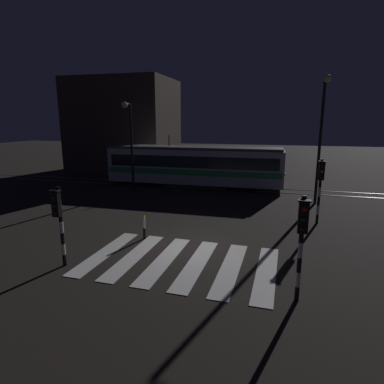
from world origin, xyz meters
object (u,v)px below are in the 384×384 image
(traffic_light_corner_near_left, at_px, (59,215))
(street_lamp_trackside_right, at_px, (322,126))
(street_lamp_trackside_left, at_px, (130,136))
(tram, at_px, (194,165))
(bollard_island_edge, at_px, (144,227))
(traffic_light_corner_far_right, at_px, (321,182))
(traffic_light_corner_near_right, at_px, (302,234))

(traffic_light_corner_near_left, xyz_separation_m, street_lamp_trackside_right, (10.03, 12.01, 2.95))
(traffic_light_corner_near_left, bearing_deg, street_lamp_trackside_left, 103.51)
(tram, xyz_separation_m, bollard_island_edge, (0.75, -12.11, -1.18))
(street_lamp_trackside_left, bearing_deg, bollard_island_edge, -61.73)
(street_lamp_trackside_right, height_order, street_lamp_trackside_left, street_lamp_trackside_right)
(street_lamp_trackside_right, relative_size, street_lamp_trackside_left, 1.20)
(tram, height_order, bollard_island_edge, tram)
(traffic_light_corner_near_left, distance_m, bollard_island_edge, 4.15)
(traffic_light_corner_near_left, height_order, street_lamp_trackside_left, street_lamp_trackside_left)
(traffic_light_corner_far_right, height_order, traffic_light_corner_near_left, traffic_light_corner_far_right)
(street_lamp_trackside_right, distance_m, bollard_island_edge, 12.65)
(street_lamp_trackside_right, xyz_separation_m, tram, (-8.99, 3.57, -3.19))
(traffic_light_corner_near_left, xyz_separation_m, tram, (1.04, 15.58, -0.24))
(traffic_light_corner_far_right, relative_size, street_lamp_trackside_right, 0.43)
(traffic_light_corner_near_right, distance_m, traffic_light_corner_near_left, 8.29)
(traffic_light_corner_near_left, height_order, street_lamp_trackside_right, street_lamp_trackside_right)
(traffic_light_corner_near_right, bearing_deg, street_lamp_trackside_right, 81.91)
(traffic_light_corner_far_right, relative_size, bollard_island_edge, 3.07)
(tram, bearing_deg, traffic_light_corner_near_left, -93.81)
(street_lamp_trackside_right, bearing_deg, traffic_light_corner_near_left, -129.87)
(street_lamp_trackside_right, relative_size, tram, 0.55)
(bollard_island_edge, bearing_deg, traffic_light_corner_near_right, -30.27)
(traffic_light_corner_near_left, bearing_deg, tram, 86.19)
(traffic_light_corner_far_right, relative_size, tram, 0.24)
(traffic_light_corner_far_right, bearing_deg, street_lamp_trackside_right, 85.45)
(traffic_light_corner_near_right, bearing_deg, traffic_light_corner_near_left, 177.79)
(traffic_light_corner_near_left, relative_size, tram, 0.21)
(traffic_light_corner_near_right, xyz_separation_m, traffic_light_corner_near_left, (-8.28, 0.32, -0.17))
(street_lamp_trackside_left, height_order, bollard_island_edge, street_lamp_trackside_left)
(traffic_light_corner_near_right, distance_m, tram, 17.48)
(street_lamp_trackside_left, bearing_deg, traffic_light_corner_near_left, -76.49)
(traffic_light_corner_near_left, height_order, tram, tram)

